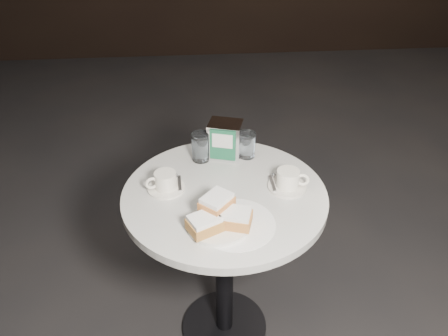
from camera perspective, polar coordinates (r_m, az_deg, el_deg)
ground at (r=2.03m, az=0.05°, el=-20.19°), size 7.00×7.00×0.00m
cafe_table at (r=1.62m, az=0.06°, el=-8.75°), size 0.70×0.70×0.74m
sugar_spill at (r=1.36m, az=1.51°, el=-7.25°), size 0.28×0.28×0.00m
beignet_plate at (r=1.33m, az=-0.70°, el=-6.54°), size 0.22×0.22×0.09m
coffee_cup_left at (r=1.50m, az=-7.69°, el=-1.86°), size 0.16×0.16×0.07m
coffee_cup_right at (r=1.51m, az=8.37°, el=-1.63°), size 0.16×0.16×0.07m
water_glass_left at (r=1.63m, az=-3.08°, el=2.73°), size 0.08×0.08×0.11m
water_glass_right at (r=1.65m, az=3.03°, el=3.00°), size 0.07×0.07×0.10m
napkin_dispenser at (r=1.64m, az=0.16°, el=3.70°), size 0.14×0.13×0.14m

